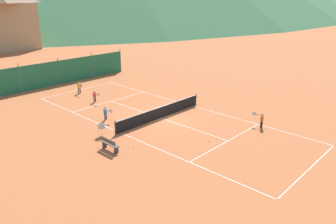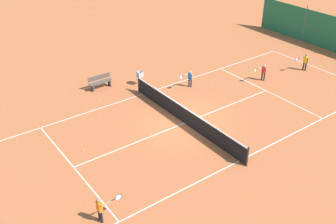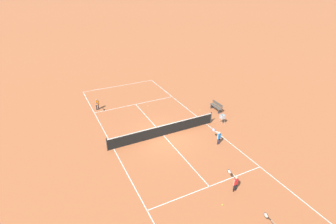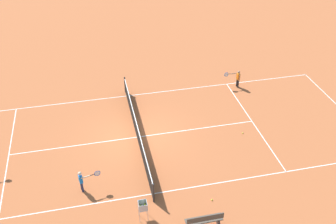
{
  "view_description": "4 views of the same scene",
  "coord_description": "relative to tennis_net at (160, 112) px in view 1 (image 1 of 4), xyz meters",
  "views": [
    {
      "loc": [
        -17.54,
        -17.23,
        9.37
      ],
      "look_at": [
        -0.65,
        -1.44,
        1.04
      ],
      "focal_mm": 35.0,
      "sensor_mm": 36.0,
      "label": 1
    },
    {
      "loc": [
        13.87,
        -11.23,
        11.18
      ],
      "look_at": [
        0.18,
        -1.23,
        1.2
      ],
      "focal_mm": 42.0,
      "sensor_mm": 36.0,
      "label": 2
    },
    {
      "loc": [
        7.64,
        16.0,
        11.41
      ],
      "look_at": [
        -1.11,
        -1.42,
        1.21
      ],
      "focal_mm": 28.0,
      "sensor_mm": 36.0,
      "label": 3
    },
    {
      "loc": [
        -16.02,
        1.96,
        12.8
      ],
      "look_at": [
        0.86,
        -1.85,
        0.74
      ],
      "focal_mm": 42.0,
      "sensor_mm": 36.0,
      "label": 4
    }
  ],
  "objects": [
    {
      "name": "player_near_service",
      "position": [
        -1.14,
        7.31,
        0.15
      ],
      "size": [
        0.37,
        0.96,
        1.1
      ],
      "color": "black",
      "rests_on": "ground"
    },
    {
      "name": "tennis_net",
      "position": [
        0.0,
        0.0,
        0.0
      ],
      "size": [
        9.18,
        0.08,
        1.06
      ],
      "color": "#2D2D2D",
      "rests_on": "ground"
    },
    {
      "name": "player_far_baseline",
      "position": [
        3.65,
        -6.87,
        0.16
      ],
      "size": [
        0.38,
        0.96,
        1.13
      ],
      "color": "black",
      "rests_on": "ground"
    },
    {
      "name": "ball_hopper",
      "position": [
        -5.3,
        0.58,
        0.16
      ],
      "size": [
        0.36,
        0.36,
        0.89
      ],
      "color": "#B7B7BC",
      "rests_on": "ground"
    },
    {
      "name": "windscreen_fence_far",
      "position": [
        -0.0,
        15.5,
        0.81
      ],
      "size": [
        17.28,
        0.08,
        2.9
      ],
      "color": "#236B42",
      "rests_on": "ground"
    },
    {
      "name": "courtside_bench",
      "position": [
        -6.34,
        -1.69,
        -0.05
      ],
      "size": [
        0.36,
        1.5,
        0.84
      ],
      "color": "#51473D",
      "rests_on": "ground"
    },
    {
      "name": "ground_plane",
      "position": [
        0.0,
        0.0,
        -0.5
      ],
      "size": [
        600.0,
        600.0,
        0.0
      ],
      "primitive_type": "plane",
      "color": "#B25B33"
    },
    {
      "name": "player_near_baseline",
      "position": [
        -3.2,
        2.9,
        0.14
      ],
      "size": [
        0.36,
        0.97,
        1.09
      ],
      "color": "#23284C",
      "rests_on": "ground"
    },
    {
      "name": "tennis_ball_alley_left",
      "position": [
        -0.92,
        -5.49,
        -0.47
      ],
      "size": [
        0.07,
        0.07,
        0.07
      ],
      "primitive_type": "sphere",
      "color": "#CCE033",
      "rests_on": "ground"
    },
    {
      "name": "court_line_markings",
      "position": [
        0.0,
        0.0,
        -0.5
      ],
      "size": [
        8.25,
        23.85,
        0.01
      ],
      "color": "white",
      "rests_on": "ground"
    },
    {
      "name": "tennis_ball_alley_right",
      "position": [
        0.19,
        7.94,
        -0.47
      ],
      "size": [
        0.07,
        0.07,
        0.07
      ],
      "primitive_type": "sphere",
      "color": "#CCE033",
      "rests_on": "ground"
    },
    {
      "name": "tennis_ball_near_corner",
      "position": [
        -5.03,
        -2.46,
        -0.47
      ],
      "size": [
        0.07,
        0.07,
        0.07
      ],
      "primitive_type": "sphere",
      "color": "#CCE033",
      "rests_on": "ground"
    },
    {
      "name": "player_far_service",
      "position": [
        -0.55,
        10.8,
        0.19
      ],
      "size": [
        0.42,
        0.99,
        1.18
      ],
      "color": "black",
      "rests_on": "ground"
    }
  ]
}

